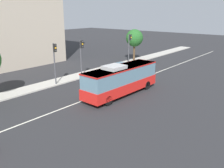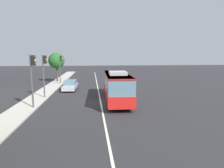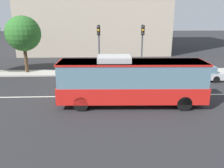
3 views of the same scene
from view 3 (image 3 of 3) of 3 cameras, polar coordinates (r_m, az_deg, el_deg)
ground_plane at (r=17.91m, az=1.78°, el=-2.97°), size 160.00×160.00×0.00m
sidewalk_kerb at (r=25.05m, az=0.56°, el=2.96°), size 80.00×2.51×0.14m
lane_centre_line at (r=17.90m, az=1.78°, el=-2.95°), size 76.00×0.16×0.01m
transit_bus at (r=15.68m, az=4.83°, el=1.04°), size 10.08×2.83×3.46m
sedan_silver at (r=23.51m, az=20.83°, el=2.58°), size 4.57×1.97×1.46m
traffic_light_mid_block at (r=23.40m, az=-3.33°, el=10.65°), size 0.33×0.62×5.20m
traffic_light_far_corner at (r=23.78m, az=7.60°, el=10.63°), size 0.33×0.62×5.20m
street_tree_kerbside_centre at (r=25.94m, az=-21.38°, el=11.65°), size 3.64×3.64×6.08m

